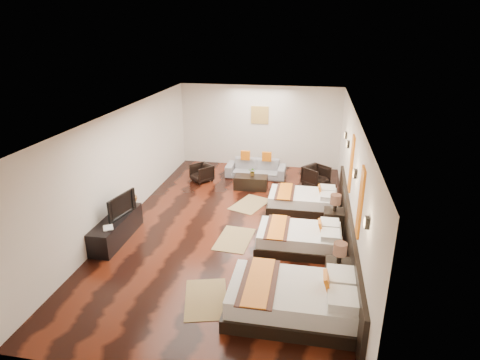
% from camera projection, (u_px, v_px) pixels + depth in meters
% --- Properties ---
extents(floor, '(5.50, 9.50, 0.01)m').
position_uv_depth(floor, '(233.00, 226.00, 10.01)').
color(floor, black).
rests_on(floor, ground).
extents(ceiling, '(5.50, 9.50, 0.01)m').
position_uv_depth(ceiling, '(232.00, 114.00, 9.00)').
color(ceiling, white).
rests_on(ceiling, floor).
extents(back_wall, '(5.50, 0.01, 2.80)m').
position_uv_depth(back_wall, '(260.00, 126.00, 13.87)').
color(back_wall, silver).
rests_on(back_wall, floor).
extents(left_wall, '(0.01, 9.50, 2.80)m').
position_uv_depth(left_wall, '(124.00, 166.00, 9.97)').
color(left_wall, silver).
rests_on(left_wall, floor).
extents(right_wall, '(0.01, 9.50, 2.80)m').
position_uv_depth(right_wall, '(352.00, 180.00, 9.04)').
color(right_wall, silver).
rests_on(right_wall, floor).
extents(headboard_panel, '(0.08, 6.60, 0.90)m').
position_uv_depth(headboard_panel, '(348.00, 235.00, 8.65)').
color(headboard_panel, black).
rests_on(headboard_panel, floor).
extents(bed_near, '(2.28, 1.43, 0.87)m').
position_uv_depth(bed_near, '(295.00, 300.00, 6.85)').
color(bed_near, black).
rests_on(bed_near, floor).
extents(bed_mid, '(1.88, 1.18, 0.72)m').
position_uv_depth(bed_mid, '(300.00, 238.00, 8.92)').
color(bed_mid, black).
rests_on(bed_mid, floor).
extents(bed_far, '(1.87, 1.17, 0.71)m').
position_uv_depth(bed_far, '(304.00, 201.00, 10.84)').
color(bed_far, black).
rests_on(bed_far, floor).
extents(nightstand_a, '(0.47, 0.47, 0.94)m').
position_uv_depth(nightstand_a, '(338.00, 272.00, 7.57)').
color(nightstand_a, black).
rests_on(nightstand_a, floor).
extents(nightstand_b, '(0.48, 0.48, 0.95)m').
position_uv_depth(nightstand_b, '(334.00, 218.00, 9.65)').
color(nightstand_b, black).
rests_on(nightstand_b, floor).
extents(jute_mat_near, '(1.03, 1.35, 0.01)m').
position_uv_depth(jute_mat_near, '(206.00, 299.00, 7.33)').
color(jute_mat_near, '#94794B').
rests_on(jute_mat_near, floor).
extents(jute_mat_mid, '(0.84, 1.26, 0.01)m').
position_uv_depth(jute_mat_mid, '(234.00, 239.00, 9.37)').
color(jute_mat_mid, '#94794B').
rests_on(jute_mat_mid, floor).
extents(jute_mat_far, '(1.13, 1.39, 0.01)m').
position_uv_depth(jute_mat_far, '(250.00, 204.00, 11.20)').
color(jute_mat_far, '#94794B').
rests_on(jute_mat_far, floor).
extents(tv_console, '(0.50, 1.80, 0.55)m').
position_uv_depth(tv_console, '(117.00, 229.00, 9.28)').
color(tv_console, black).
rests_on(tv_console, floor).
extents(tv, '(0.31, 0.94, 0.54)m').
position_uv_depth(tv, '(119.00, 205.00, 9.20)').
color(tv, black).
rests_on(tv, tv_console).
extents(book, '(0.32, 0.35, 0.03)m').
position_uv_depth(book, '(103.00, 229.00, 8.67)').
color(book, black).
rests_on(book, tv_console).
extents(figurine, '(0.35, 0.35, 0.36)m').
position_uv_depth(figurine, '(130.00, 197.00, 9.87)').
color(figurine, brown).
rests_on(figurine, tv_console).
extents(sofa, '(1.93, 0.76, 0.56)m').
position_uv_depth(sofa, '(256.00, 169.00, 13.16)').
color(sofa, gray).
rests_on(sofa, floor).
extents(armchair_left, '(0.84, 0.84, 0.55)m').
position_uv_depth(armchair_left, '(202.00, 173.00, 12.80)').
color(armchair_left, black).
rests_on(armchair_left, floor).
extents(armchair_right, '(0.95, 0.94, 0.62)m').
position_uv_depth(armchair_right, '(316.00, 176.00, 12.43)').
color(armchair_right, black).
rests_on(armchair_right, floor).
extents(coffee_table, '(1.01, 0.53, 0.40)m').
position_uv_depth(coffee_table, '(251.00, 182.00, 12.22)').
color(coffee_table, black).
rests_on(coffee_table, floor).
extents(table_plant, '(0.25, 0.22, 0.26)m').
position_uv_depth(table_plant, '(253.00, 171.00, 12.15)').
color(table_plant, '#1F531B').
rests_on(table_plant, coffee_table).
extents(orange_panel_a, '(0.04, 0.40, 1.30)m').
position_uv_depth(orange_panel_a, '(360.00, 202.00, 7.19)').
color(orange_panel_a, '#D86014').
rests_on(orange_panel_a, right_wall).
extents(orange_panel_b, '(0.04, 0.40, 1.30)m').
position_uv_depth(orange_panel_b, '(351.00, 164.00, 9.21)').
color(orange_panel_b, '#D86014').
rests_on(orange_panel_b, right_wall).
extents(sconce_near, '(0.07, 0.12, 0.18)m').
position_uv_depth(sconce_near, '(367.00, 223.00, 6.13)').
color(sconce_near, black).
rests_on(sconce_near, right_wall).
extents(sconce_mid, '(0.07, 0.12, 0.18)m').
position_uv_depth(sconce_mid, '(355.00, 174.00, 8.15)').
color(sconce_mid, black).
rests_on(sconce_mid, right_wall).
extents(sconce_far, '(0.07, 0.12, 0.18)m').
position_uv_depth(sconce_far, '(348.00, 144.00, 10.17)').
color(sconce_far, black).
rests_on(sconce_far, right_wall).
extents(sconce_lounge, '(0.07, 0.12, 0.18)m').
position_uv_depth(sconce_lounge, '(346.00, 135.00, 11.00)').
color(sconce_lounge, black).
rests_on(sconce_lounge, right_wall).
extents(gold_artwork, '(0.60, 0.04, 0.60)m').
position_uv_depth(gold_artwork, '(260.00, 115.00, 13.70)').
color(gold_artwork, '#AD873F').
rests_on(gold_artwork, back_wall).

